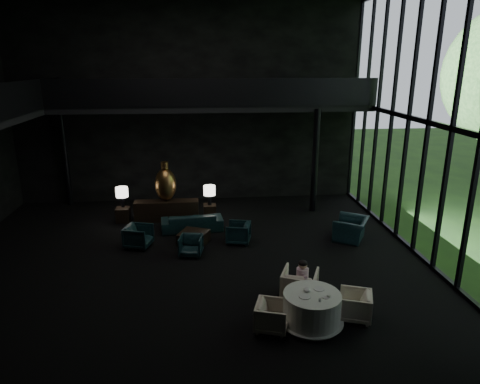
{
  "coord_description": "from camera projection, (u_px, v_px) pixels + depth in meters",
  "views": [
    {
      "loc": [
        0.44,
        -11.7,
        5.65
      ],
      "look_at": [
        1.58,
        0.5,
        1.92
      ],
      "focal_mm": 32.0,
      "sensor_mm": 36.0,
      "label": 1
    }
  ],
  "objects": [
    {
      "name": "floor",
      "position": [
        189.0,
        260.0,
        12.75
      ],
      "size": [
        14.0,
        12.0,
        0.02
      ],
      "primitive_type": "cube",
      "color": "black",
      "rests_on": "ground"
    },
    {
      "name": "wall_back",
      "position": [
        189.0,
        105.0,
        17.3
      ],
      "size": [
        14.0,
        0.04,
        8.0
      ],
      "primitive_type": "cube",
      "color": "black",
      "rests_on": "ground"
    },
    {
      "name": "wall_front",
      "position": [
        170.0,
        187.0,
        5.87
      ],
      "size": [
        14.0,
        0.04,
        8.0
      ],
      "primitive_type": "cube",
      "color": "black",
      "rests_on": "ground"
    },
    {
      "name": "curtain_wall",
      "position": [
        429.0,
        122.0,
        12.2
      ],
      "size": [
        0.2,
        12.0,
        8.0
      ],
      "primitive_type": null,
      "color": "black",
      "rests_on": "ground"
    },
    {
      "name": "mezzanine_back",
      "position": [
        214.0,
        107.0,
        16.44
      ],
      "size": [
        12.0,
        2.0,
        0.25
      ],
      "primitive_type": "cube",
      "color": "black",
      "rests_on": "wall_back"
    },
    {
      "name": "railing_back",
      "position": [
        215.0,
        93.0,
        15.31
      ],
      "size": [
        12.0,
        0.06,
        1.0
      ],
      "primitive_type": "cube",
      "color": "black",
      "rests_on": "mezzanine_back"
    },
    {
      "name": "column_nw",
      "position": [
        65.0,
        157.0,
        17.15
      ],
      "size": [
        0.24,
        0.24,
        4.0
      ],
      "primitive_type": "cylinder",
      "color": "black",
      "rests_on": "floor"
    },
    {
      "name": "column_ne",
      "position": [
        315.0,
        161.0,
        16.4
      ],
      "size": [
        0.24,
        0.24,
        4.0
      ],
      "primitive_type": "cylinder",
      "color": "black",
      "rests_on": "floor"
    },
    {
      "name": "console",
      "position": [
        167.0,
        210.0,
        15.87
      ],
      "size": [
        2.35,
        0.53,
        0.75
      ],
      "primitive_type": "cube",
      "color": "black",
      "rests_on": "floor"
    },
    {
      "name": "bronze_urn",
      "position": [
        166.0,
        184.0,
        15.68
      ],
      "size": [
        0.78,
        0.78,
        1.45
      ],
      "color": "brown",
      "rests_on": "console"
    },
    {
      "name": "side_table_left",
      "position": [
        123.0,
        215.0,
        15.75
      ],
      "size": [
        0.48,
        0.48,
        0.53
      ],
      "primitive_type": "cube",
      "color": "black",
      "rests_on": "floor"
    },
    {
      "name": "table_lamp_left",
      "position": [
        122.0,
        193.0,
        15.64
      ],
      "size": [
        0.45,
        0.45,
        0.75
      ],
      "color": "black",
      "rests_on": "side_table_left"
    },
    {
      "name": "side_table_right",
      "position": [
        210.0,
        211.0,
        16.14
      ],
      "size": [
        0.47,
        0.47,
        0.51
      ],
      "primitive_type": "cube",
      "color": "black",
      "rests_on": "floor"
    },
    {
      "name": "table_lamp_right",
      "position": [
        209.0,
        191.0,
        15.92
      ],
      "size": [
        0.44,
        0.44,
        0.74
      ],
      "color": "black",
      "rests_on": "side_table_right"
    },
    {
      "name": "sofa",
      "position": [
        192.0,
        219.0,
        14.89
      ],
      "size": [
        2.21,
        0.83,
        0.84
      ],
      "primitive_type": "imported",
      "rotation": [
        0.0,
        0.0,
        3.24
      ],
      "color": "black",
      "rests_on": "floor"
    },
    {
      "name": "lounge_armchair_west",
      "position": [
        138.0,
        235.0,
        13.53
      ],
      "size": [
        0.9,
        0.94,
        0.8
      ],
      "primitive_type": "imported",
      "rotation": [
        0.0,
        0.0,
        1.3
      ],
      "color": "black",
      "rests_on": "floor"
    },
    {
      "name": "lounge_armchair_east",
      "position": [
        238.0,
        232.0,
        13.87
      ],
      "size": [
        0.8,
        0.84,
        0.72
      ],
      "primitive_type": "imported",
      "rotation": [
        0.0,
        0.0,
        -1.81
      ],
      "color": "black",
      "rests_on": "floor"
    },
    {
      "name": "lounge_armchair_south",
      "position": [
        191.0,
        246.0,
        12.98
      ],
      "size": [
        0.68,
        0.64,
        0.61
      ],
      "primitive_type": "imported",
      "rotation": [
        0.0,
        0.0,
        -0.18
      ],
      "color": "black",
      "rests_on": "floor"
    },
    {
      "name": "window_armchair",
      "position": [
        351.0,
        225.0,
        14.08
      ],
      "size": [
        1.28,
        1.43,
        1.05
      ],
      "primitive_type": "imported",
      "rotation": [
        0.0,
        0.0,
        -2.11
      ],
      "color": "black",
      "rests_on": "floor"
    },
    {
      "name": "coffee_table",
      "position": [
        194.0,
        238.0,
        13.88
      ],
      "size": [
        1.12,
        1.12,
        0.38
      ],
      "primitive_type": "cube",
      "rotation": [
        0.0,
        0.0,
        -0.4
      ],
      "color": "black",
      "rests_on": "floor"
    },
    {
      "name": "dining_table",
      "position": [
        311.0,
        311.0,
        9.55
      ],
      "size": [
        1.46,
        1.46,
        0.75
      ],
      "color": "white",
      "rests_on": "floor"
    },
    {
      "name": "dining_chair_north",
      "position": [
        300.0,
        282.0,
        10.52
      ],
      "size": [
        1.17,
        1.13,
        0.93
      ],
      "primitive_type": "imported",
      "rotation": [
        0.0,
        0.0,
        2.74
      ],
      "color": "white",
      "rests_on": "floor"
    },
    {
      "name": "dining_chair_east",
      "position": [
        355.0,
        305.0,
        9.75
      ],
      "size": [
        0.8,
        0.82,
        0.67
      ],
      "primitive_type": "imported",
      "rotation": [
        0.0,
        0.0,
        -1.92
      ],
      "color": "beige",
      "rests_on": "floor"
    },
    {
      "name": "dining_chair_west",
      "position": [
        272.0,
        316.0,
        9.35
      ],
      "size": [
        0.75,
        0.78,
        0.65
      ],
      "primitive_type": "imported",
      "rotation": [
        0.0,
        0.0,
        1.27
      ],
      "color": "beige",
      "rests_on": "floor"
    },
    {
      "name": "child",
      "position": [
        303.0,
        273.0,
        10.36
      ],
      "size": [
        0.3,
        0.3,
        0.63
      ],
      "rotation": [
        0.0,
        0.0,
        3.14
      ],
      "color": "beige",
      "rests_on": "dining_chair_north"
    },
    {
      "name": "plate_a",
      "position": [
        305.0,
        296.0,
        9.31
      ],
      "size": [
        0.29,
        0.29,
        0.02
      ],
      "primitive_type": "cylinder",
      "rotation": [
        0.0,
        0.0,
        -0.12
      ],
      "color": "white",
      "rests_on": "dining_table"
    },
    {
      "name": "plate_b",
      "position": [
        319.0,
        289.0,
        9.62
      ],
      "size": [
        0.29,
        0.29,
        0.02
      ],
      "primitive_type": "cylinder",
      "rotation": [
        0.0,
        0.0,
        -0.24
      ],
      "color": "white",
      "rests_on": "dining_table"
    },
    {
      "name": "saucer",
      "position": [
        325.0,
        297.0,
        9.28
      ],
      "size": [
        0.17,
        0.17,
        0.01
      ],
      "primitive_type": "cylinder",
      "rotation": [
        0.0,
        0.0,
        -0.12
      ],
      "color": "white",
      "rests_on": "dining_table"
    },
    {
      "name": "coffee_cup",
      "position": [
        329.0,
        295.0,
        9.29
      ],
      "size": [
        0.09,
        0.09,
        0.06
      ],
      "primitive_type": "cylinder",
      "rotation": [
        0.0,
        0.0,
        0.09
      ],
      "color": "white",
      "rests_on": "saucer"
    },
    {
      "name": "cereal_bowl",
      "position": [
        307.0,
        290.0,
        9.52
      ],
      "size": [
        0.16,
        0.16,
        0.08
      ],
      "primitive_type": "ellipsoid",
      "color": "white",
      "rests_on": "dining_table"
    },
    {
      "name": "cream_pot",
      "position": [
        320.0,
        300.0,
        9.12
      ],
      "size": [
        0.07,
        0.07,
        0.06
      ],
      "primitive_type": "cylinder",
      "rotation": [
        0.0,
        0.0,
        -0.38
      ],
      "color": "#99999E",
      "rests_on": "dining_table"
    }
  ]
}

